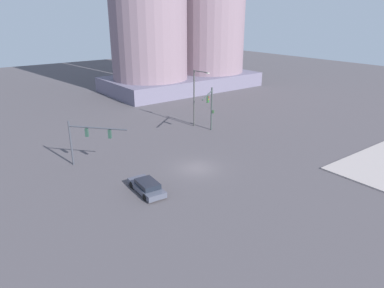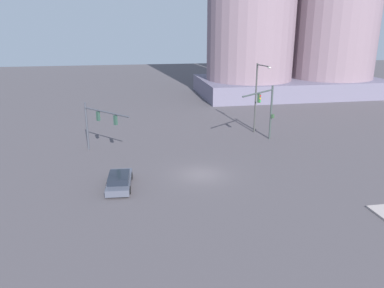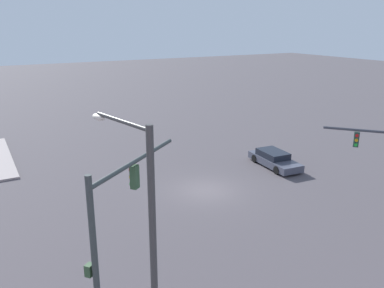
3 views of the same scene
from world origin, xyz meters
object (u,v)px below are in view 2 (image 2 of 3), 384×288
traffic_signal_opposite_side (266,106)px  sedan_car_approaching (119,181)px  traffic_signal_near_corner (98,120)px  streetlamp_curved_arm (257,93)px

traffic_signal_opposite_side → sedan_car_approaching: (-16.60, -10.39, -3.62)m
traffic_signal_near_corner → streetlamp_curved_arm: size_ratio=0.62×
streetlamp_curved_arm → sedan_car_approaching: size_ratio=1.71×
traffic_signal_near_corner → sedan_car_approaching: 10.02m
streetlamp_curved_arm → sedan_car_approaching: streetlamp_curved_arm is taller
traffic_signal_opposite_side → sedan_car_approaching: 19.92m
traffic_signal_opposite_side → sedan_car_approaching: bearing=-6.0°
streetlamp_curved_arm → traffic_signal_near_corner: bearing=-88.2°
traffic_signal_near_corner → traffic_signal_opposite_side: size_ratio=0.83×
traffic_signal_near_corner → streetlamp_curved_arm: bearing=62.6°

